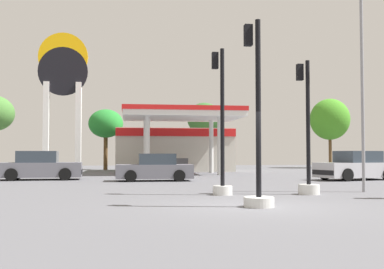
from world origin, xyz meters
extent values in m
plane|color=#56565B|center=(0.00, 0.00, 0.00)|extent=(90.00, 90.00, 0.00)
cube|color=beige|center=(0.26, 26.04, 1.70)|extent=(9.24, 5.84, 3.41)
cube|color=red|center=(0.26, 23.07, 3.06)|extent=(9.24, 0.12, 0.60)
cube|color=white|center=(0.26, 19.90, 4.03)|extent=(8.03, 5.86, 0.35)
cube|color=red|center=(0.26, 19.90, 4.36)|extent=(8.13, 5.96, 0.30)
cylinder|color=silver|center=(-2.15, 18.29, 1.93)|extent=(0.32, 0.32, 3.86)
cylinder|color=silver|center=(2.66, 18.29, 1.93)|extent=(0.32, 0.32, 3.86)
cylinder|color=silver|center=(-2.15, 21.51, 1.93)|extent=(0.32, 0.32, 3.86)
cylinder|color=silver|center=(2.66, 21.51, 1.93)|extent=(0.32, 0.32, 3.86)
cube|color=#4C4C51|center=(0.26, 19.90, 0.55)|extent=(0.90, 0.60, 1.10)
cube|color=white|center=(-9.34, 22.70, 3.34)|extent=(0.40, 0.56, 6.67)
cube|color=white|center=(-7.05, 22.70, 3.34)|extent=(0.40, 0.56, 6.67)
cylinder|color=black|center=(-8.20, 22.70, 7.48)|extent=(3.58, 0.22, 3.58)
cylinder|color=#F2B20C|center=(-8.20, 22.72, 8.55)|extent=(3.58, 0.22, 3.58)
cube|color=white|center=(-8.20, 22.76, 8.01)|extent=(3.30, 0.08, 0.64)
cylinder|color=black|center=(-3.24, 11.10, 0.30)|extent=(0.60, 0.21, 0.60)
cylinder|color=black|center=(-3.26, 12.71, 0.30)|extent=(0.60, 0.21, 0.60)
cylinder|color=black|center=(-0.81, 11.12, 0.30)|extent=(0.60, 0.21, 0.60)
cylinder|color=black|center=(-0.83, 12.73, 0.30)|extent=(0.60, 0.21, 0.60)
cube|color=slate|center=(-2.03, 11.92, 0.49)|extent=(3.93, 1.68, 0.71)
cube|color=#2D3842|center=(-1.89, 11.92, 1.11)|extent=(1.88, 1.47, 0.60)
cube|color=black|center=(-3.96, 11.90, 0.39)|extent=(0.13, 1.56, 0.22)
cylinder|color=black|center=(-6.77, 14.75, 0.33)|extent=(0.67, 0.27, 0.66)
cylinder|color=black|center=(-6.66, 12.99, 0.33)|extent=(0.67, 0.27, 0.66)
cylinder|color=black|center=(-9.44, 14.58, 0.33)|extent=(0.67, 0.27, 0.66)
cylinder|color=black|center=(-9.33, 12.81, 0.33)|extent=(0.67, 0.27, 0.66)
cube|color=slate|center=(-8.05, 13.78, 0.54)|extent=(4.42, 2.09, 0.78)
cube|color=#2D3842|center=(-8.20, 13.77, 1.22)|extent=(2.16, 1.73, 0.66)
cube|color=black|center=(-5.94, 13.92, 0.43)|extent=(0.24, 1.72, 0.25)
cylinder|color=black|center=(7.66, 10.20, 0.33)|extent=(0.69, 0.38, 0.66)
cylinder|color=black|center=(7.21, 11.92, 0.33)|extent=(0.69, 0.38, 0.66)
cylinder|color=black|center=(9.80, 12.59, 0.33)|extent=(0.69, 0.38, 0.66)
cube|color=#B2B2BA|center=(8.73, 11.40, 0.54)|extent=(4.63, 2.84, 0.78)
cube|color=#2D3842|center=(8.88, 11.44, 1.22)|extent=(2.39, 2.07, 0.66)
cube|color=black|center=(6.68, 10.86, 0.43)|extent=(0.55, 1.69, 0.25)
cylinder|color=silver|center=(2.80, 3.18, 0.17)|extent=(0.72, 0.72, 0.34)
cylinder|color=black|center=(2.80, 3.18, 2.49)|extent=(0.14, 0.14, 4.28)
cube|color=black|center=(2.58, 3.34, 4.24)|extent=(0.21, 0.20, 0.57)
sphere|color=red|center=(2.58, 3.46, 4.42)|extent=(0.15, 0.15, 0.15)
sphere|color=#D89E0C|center=(2.58, 3.46, 4.24)|extent=(0.15, 0.15, 0.15)
sphere|color=green|center=(2.58, 3.46, 4.06)|extent=(0.15, 0.15, 0.15)
cylinder|color=silver|center=(0.06, -0.25, 0.13)|extent=(0.80, 0.80, 0.26)
cylinder|color=black|center=(0.06, -0.25, 2.61)|extent=(0.14, 0.14, 4.69)
cube|color=black|center=(-0.16, -0.09, 4.57)|extent=(0.21, 0.20, 0.57)
sphere|color=red|center=(-0.16, 0.04, 4.75)|extent=(0.15, 0.15, 0.15)
sphere|color=#D89E0C|center=(-0.16, 0.04, 4.57)|extent=(0.15, 0.15, 0.15)
sphere|color=green|center=(-0.16, 0.04, 4.39)|extent=(0.15, 0.15, 0.15)
cylinder|color=silver|center=(-0.17, 3.40, 0.16)|extent=(0.66, 0.66, 0.31)
cylinder|color=black|center=(-0.17, 3.40, 2.66)|extent=(0.14, 0.14, 4.69)
cube|color=black|center=(-0.39, 3.56, 4.62)|extent=(0.21, 0.20, 0.57)
sphere|color=red|center=(-0.39, 3.68, 4.80)|extent=(0.15, 0.15, 0.15)
sphere|color=#D89E0C|center=(-0.39, 3.68, 4.62)|extent=(0.15, 0.15, 0.15)
sphere|color=green|center=(-0.39, 3.68, 4.44)|extent=(0.15, 0.15, 0.15)
cylinder|color=brown|center=(-5.41, 29.45, 1.47)|extent=(0.36, 0.36, 2.95)
ellipsoid|color=#23782C|center=(-5.41, 29.45, 4.09)|extent=(3.05, 3.05, 2.52)
cylinder|color=brown|center=(3.90, 32.39, 1.80)|extent=(0.31, 0.31, 3.59)
ellipsoid|color=#33612B|center=(3.90, 32.39, 4.84)|extent=(3.32, 3.32, 3.13)
cylinder|color=brown|center=(16.67, 32.10, 1.70)|extent=(0.31, 0.31, 3.41)
ellipsoid|color=#408A22|center=(16.67, 32.10, 4.89)|extent=(3.95, 3.95, 4.14)
cylinder|color=gray|center=(5.20, 3.91, 3.65)|extent=(0.12, 0.12, 7.31)
camera|label=1|loc=(-3.29, -12.05, 1.38)|focal=43.30mm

